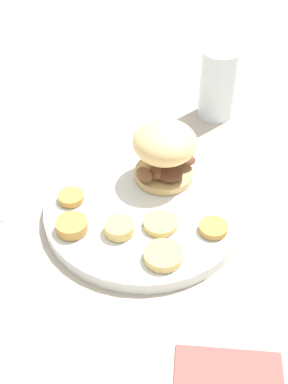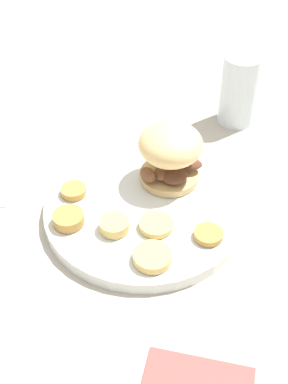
% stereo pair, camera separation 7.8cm
% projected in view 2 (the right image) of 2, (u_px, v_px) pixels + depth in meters
% --- Properties ---
extents(ground_plane, '(4.00, 4.00, 0.00)m').
position_uv_depth(ground_plane, '(144.00, 214.00, 0.81)').
color(ground_plane, '#B2A899').
extents(dinner_plate, '(0.30, 0.30, 0.02)m').
position_uv_depth(dinner_plate, '(144.00, 209.00, 0.80)').
color(dinner_plate, silver).
rests_on(dinner_plate, ground_plane).
extents(sandwich, '(0.10, 0.10, 0.09)m').
position_uv_depth(sandwich, '(170.00, 152.00, 0.81)').
color(sandwich, tan).
rests_on(sandwich, dinner_plate).
extents(potato_round_0, '(0.04, 0.04, 0.01)m').
position_uv_depth(potato_round_0, '(73.00, 191.00, 0.81)').
color(potato_round_0, '#BC8942').
rests_on(potato_round_0, dinner_plate).
extents(potato_round_1, '(0.05, 0.05, 0.01)m').
position_uv_depth(potato_round_1, '(156.00, 225.00, 0.76)').
color(potato_round_1, '#DBB766').
rests_on(potato_round_1, dinner_plate).
extents(potato_round_2, '(0.05, 0.05, 0.01)m').
position_uv_depth(potato_round_2, '(153.00, 257.00, 0.71)').
color(potato_round_2, '#DBB766').
rests_on(potato_round_2, dinner_plate).
extents(potato_round_3, '(0.05, 0.05, 0.02)m').
position_uv_depth(potato_round_3, '(68.00, 219.00, 0.76)').
color(potato_round_3, '#BC8942').
rests_on(potato_round_3, dinner_plate).
extents(potato_round_4, '(0.04, 0.04, 0.01)m').
position_uv_depth(potato_round_4, '(208.00, 234.00, 0.74)').
color(potato_round_4, '#BC8942').
rests_on(potato_round_4, dinner_plate).
extents(potato_round_5, '(0.04, 0.04, 0.02)m').
position_uv_depth(potato_round_5, '(112.00, 224.00, 0.76)').
color(potato_round_5, '#DBB766').
rests_on(potato_round_5, dinner_plate).
extents(fork, '(0.09, 0.13, 0.00)m').
position_uv_depth(fork, '(16.00, 178.00, 0.87)').
color(fork, silver).
rests_on(fork, ground_plane).
extents(drinking_glass, '(0.07, 0.07, 0.13)m').
position_uv_depth(drinking_glass, '(239.00, 89.00, 0.95)').
color(drinking_glass, silver).
rests_on(drinking_glass, ground_plane).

